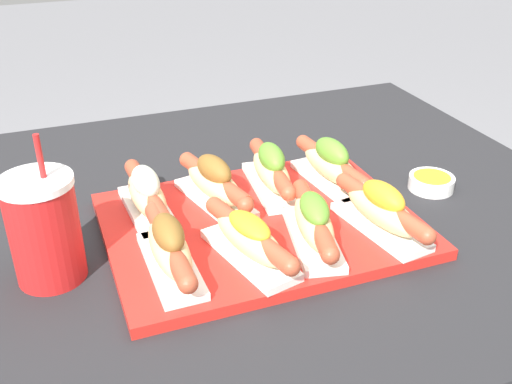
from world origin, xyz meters
The scene contains 12 objects.
patio_table centered at (0.00, 0.00, 0.38)m, with size 1.24×0.96×0.76m.
serving_tray centered at (0.03, -0.08, 0.77)m, with size 0.48×0.36×0.02m.
hot_dog_0 centered at (-0.13, -0.16, 0.81)m, with size 0.06×0.22×0.08m.
hot_dog_1 centered at (-0.02, -0.17, 0.81)m, with size 0.10×0.21×0.07m.
hot_dog_2 centered at (0.08, -0.17, 0.81)m, with size 0.10×0.21×0.07m.
hot_dog_3 centered at (0.19, -0.17, 0.81)m, with size 0.09×0.21×0.08m.
hot_dog_4 centered at (-0.13, 0.00, 0.81)m, with size 0.07×0.22×0.08m.
hot_dog_5 centered at (-0.02, 0.00, 0.81)m, with size 0.10×0.21×0.08m.
hot_dog_6 centered at (0.08, 0.01, 0.81)m, with size 0.08×0.21×0.08m.
hot_dog_7 centered at (0.19, -0.01, 0.81)m, with size 0.08×0.21×0.08m.
sauce_bowl centered at (0.36, -0.06, 0.77)m, with size 0.08×0.08×0.02m.
drink_cup centered at (-0.29, -0.09, 0.84)m, with size 0.10×0.10×0.21m.
Camera 1 is at (-0.26, -0.83, 1.27)m, focal length 42.00 mm.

